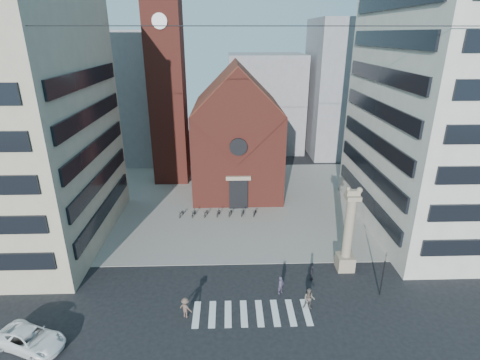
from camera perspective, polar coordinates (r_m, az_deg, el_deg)
name	(u,v)px	position (r m, az deg, el deg)	size (l,w,h in m)	color
ground	(244,290)	(35.04, 0.55, -16.43)	(120.00, 120.00, 0.00)	black
piazza	(238,201)	(51.36, -0.31, -3.28)	(46.00, 30.00, 0.05)	gray
zebra_crossing	(252,313)	(32.75, 1.80, -19.63)	(10.20, 3.20, 0.01)	white
church	(237,134)	(54.39, -0.49, 7.05)	(12.00, 16.65, 18.00)	maroon
campanile	(166,77)	(56.61, -11.14, 15.21)	(5.50, 5.50, 31.20)	maroon
building_left	(1,125)	(44.82, -32.63, 7.13)	(18.00, 20.00, 26.00)	tan
building_right	(466,89)	(47.28, 31.14, 11.77)	(18.00, 22.00, 32.00)	beige
bg_block_left	(122,97)	(70.98, -17.54, 11.97)	(16.00, 14.00, 22.00)	gray
bg_block_mid	(265,103)	(74.05, 3.88, 11.68)	(14.00, 12.00, 18.00)	gray
bg_block_right	(354,89)	(74.00, 16.94, 13.18)	(16.00, 14.00, 24.00)	gray
lion_column	(348,238)	(37.28, 16.11, -8.46)	(1.63, 1.60, 8.68)	gray
traffic_light	(383,273)	(35.40, 20.99, -13.08)	(0.13, 0.16, 4.30)	black
white_car	(30,339)	(33.36, -29.30, -20.40)	(2.42, 5.24, 1.46)	white
pedestrian_0	(281,285)	(34.39, 6.23, -15.64)	(0.62, 0.41, 1.70)	#3A3347
pedestrian_1	(309,299)	(33.05, 10.49, -17.40)	(0.95, 0.74, 1.96)	#5A4F48
pedestrian_2	(312,273)	(36.38, 10.87, -13.75)	(0.91, 0.38, 1.55)	#28272F
pedestrian_3	(186,308)	(32.15, -8.28, -18.69)	(1.17, 0.67, 1.82)	brown
scooter_0	(181,213)	(47.69, -8.91, -5.03)	(0.54, 1.56, 0.82)	black
scooter_1	(194,213)	(47.50, -7.06, -4.98)	(0.43, 1.52, 0.91)	black
scooter_2	(206,213)	(47.40, -5.20, -5.02)	(0.54, 1.56, 0.82)	black
scooter_3	(218,212)	(47.31, -3.33, -4.95)	(0.43, 1.52, 0.91)	black
scooter_4	(231,213)	(47.31, -1.45, -4.98)	(0.54, 1.56, 0.82)	black
scooter_5	(243,212)	(47.31, 0.42, -4.91)	(0.43, 1.52, 0.91)	black
scooter_6	(255,212)	(47.41, 2.29, -4.93)	(0.54, 1.56, 0.82)	black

